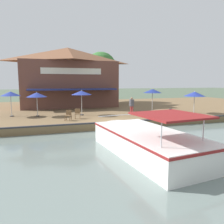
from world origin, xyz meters
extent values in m
plane|color=#4C5B47|center=(0.00, 0.00, 0.00)|extent=(220.00, 220.00, 0.00)
cube|color=brown|center=(-11.00, 0.00, 0.30)|extent=(22.00, 56.00, 0.60)
cube|color=#2D2D33|center=(-0.10, 0.00, 0.65)|extent=(0.20, 50.40, 0.10)
cube|color=brown|center=(-13.60, -1.76, 3.41)|extent=(7.06, 11.48, 5.63)
pyramid|color=brown|center=(-13.60, -1.76, 7.17)|extent=(7.42, 12.06, 1.88)
cube|color=navy|center=(-9.16, -1.76, 2.90)|extent=(1.80, 9.76, 0.16)
cube|color=silver|center=(-10.02, -1.76, 4.96)|extent=(0.08, 6.89, 0.70)
cylinder|color=#B7B7B7|center=(-4.50, 5.71, 1.74)|extent=(0.06, 0.06, 2.27)
cylinder|color=#2D2D33|center=(-4.50, 5.71, 0.63)|extent=(0.36, 0.36, 0.06)
cone|color=navy|center=(-4.50, 5.71, 2.81)|extent=(1.88, 1.88, 0.41)
cone|color=yellow|center=(-4.50, 5.71, 2.83)|extent=(1.17, 1.17, 0.33)
sphere|color=yellow|center=(-4.50, 5.71, 3.01)|extent=(0.08, 0.08, 0.08)
cylinder|color=#B7B7B7|center=(-2.48, 9.27, 1.61)|extent=(0.06, 0.06, 2.01)
cylinder|color=#2D2D33|center=(-2.48, 9.27, 0.63)|extent=(0.36, 0.36, 0.06)
cone|color=navy|center=(-2.48, 9.27, 2.55)|extent=(2.05, 2.05, 0.46)
cone|color=white|center=(-2.48, 9.27, 2.57)|extent=(1.27, 1.27, 0.37)
sphere|color=white|center=(-2.48, 9.27, 2.77)|extent=(0.08, 0.08, 0.08)
cylinder|color=#B7B7B7|center=(-5.20, -5.58, 1.62)|extent=(0.06, 0.06, 2.03)
cylinder|color=#2D2D33|center=(-5.20, -5.58, 0.63)|extent=(0.36, 0.36, 0.06)
cone|color=navy|center=(-5.20, -5.58, 2.57)|extent=(1.79, 1.79, 0.41)
cone|color=white|center=(-5.20, -5.58, 2.59)|extent=(1.11, 1.11, 0.33)
sphere|color=white|center=(-5.20, -5.58, 2.78)|extent=(0.08, 0.08, 0.08)
cylinder|color=#B7B7B7|center=(-5.81, -7.82, 1.66)|extent=(0.06, 0.06, 2.13)
cylinder|color=#2D2D33|center=(-5.81, -7.82, 0.63)|extent=(0.36, 0.36, 0.06)
cone|color=navy|center=(-5.81, -7.82, 2.67)|extent=(1.72, 1.72, 0.39)
cone|color=white|center=(-5.81, -7.82, 2.69)|extent=(1.06, 1.06, 0.32)
sphere|color=white|center=(-5.81, -7.82, 2.87)|extent=(0.08, 0.08, 0.08)
cylinder|color=#B7B7B7|center=(-4.70, -1.60, 1.69)|extent=(0.06, 0.06, 2.17)
cylinder|color=#2D2D33|center=(-4.70, -1.60, 0.63)|extent=(0.36, 0.36, 0.06)
cone|color=navy|center=(-4.70, -1.60, 2.72)|extent=(1.89, 1.89, 0.38)
cone|color=white|center=(-4.70, -1.60, 2.74)|extent=(1.17, 1.17, 0.30)
sphere|color=white|center=(-4.70, -1.60, 2.91)|extent=(0.08, 0.08, 0.08)
cube|color=brown|center=(-2.50, -2.13, 0.81)|extent=(0.05, 0.05, 0.42)
cube|color=brown|center=(-2.55, -2.53, 0.81)|extent=(0.05, 0.05, 0.42)
cube|color=brown|center=(-2.89, -2.08, 0.81)|extent=(0.05, 0.05, 0.42)
cube|color=brown|center=(-2.95, -2.47, 0.81)|extent=(0.05, 0.05, 0.42)
cube|color=brown|center=(-2.72, -2.30, 1.03)|extent=(0.50, 0.50, 0.05)
cube|color=brown|center=(-2.92, -2.27, 1.25)|extent=(0.10, 0.44, 0.40)
cube|color=brown|center=(-1.75, -3.07, 0.81)|extent=(0.05, 0.05, 0.42)
cube|color=brown|center=(-1.91, -3.44, 0.81)|extent=(0.05, 0.05, 0.42)
cube|color=brown|center=(-2.12, -2.91, 0.81)|extent=(0.05, 0.05, 0.42)
cube|color=brown|center=(-2.28, -3.28, 0.81)|extent=(0.05, 0.05, 0.42)
cube|color=brown|center=(-2.02, -3.18, 1.03)|extent=(0.58, 0.58, 0.05)
cube|color=brown|center=(-2.20, -3.10, 1.25)|extent=(0.21, 0.42, 0.40)
cylinder|color=#B23338|center=(-3.82, 3.03, 1.00)|extent=(0.13, 0.13, 0.80)
cylinder|color=#B23338|center=(-3.72, 3.16, 1.00)|extent=(0.13, 0.13, 0.80)
cylinder|color=#4C4C56|center=(-3.77, 3.10, 1.72)|extent=(0.47, 0.47, 0.64)
sphere|color=#9E7051|center=(-3.77, 3.10, 2.15)|extent=(0.22, 0.22, 0.22)
cube|color=white|center=(6.05, -0.12, 0.66)|extent=(7.27, 3.85, 1.16)
ellipsoid|color=white|center=(2.59, -0.53, 0.66)|extent=(2.78, 3.17, 1.16)
cube|color=maroon|center=(6.05, -0.12, 1.16)|extent=(7.36, 3.90, 0.10)
cube|color=maroon|center=(7.67, 0.07, 2.29)|extent=(3.01, 2.89, 0.08)
cylinder|color=silver|center=(8.36, 1.23, 1.77)|extent=(0.05, 0.05, 1.05)
cylinder|color=silver|center=(8.61, -0.90, 1.77)|extent=(0.05, 0.05, 1.05)
cylinder|color=silver|center=(2.30, -0.57, 1.54)|extent=(0.33, 2.43, 0.04)
cylinder|color=#473323|center=(-0.35, 5.22, 1.01)|extent=(0.18, 0.18, 0.82)
cylinder|color=#2D2D33|center=(-0.35, 5.22, 1.44)|extent=(0.22, 0.22, 0.04)
cylinder|color=brown|center=(-17.88, 3.76, 2.34)|extent=(0.39, 0.39, 3.48)
sphere|color=#387033|center=(-17.88, 3.76, 5.92)|extent=(4.91, 4.91, 4.91)
sphere|color=#387033|center=(-16.90, 3.03, 5.43)|extent=(3.43, 3.43, 3.43)
camera|label=1|loc=(15.64, -5.06, 3.67)|focal=35.00mm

